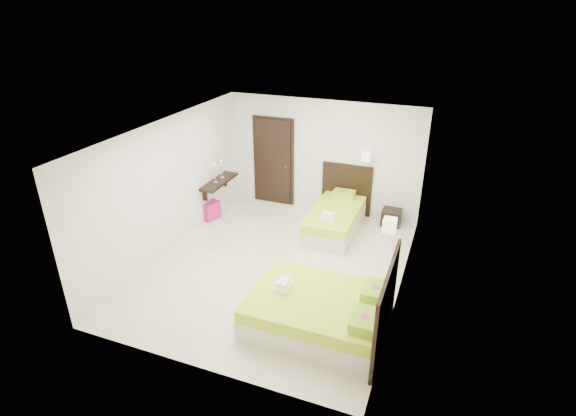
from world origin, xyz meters
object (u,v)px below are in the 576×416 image
(bed_single, at_px, (336,217))
(bed_double, at_px, (323,311))
(ottoman, at_px, (208,210))
(nightstand, at_px, (391,217))

(bed_single, xyz_separation_m, bed_double, (0.70, -3.20, 0.02))
(bed_single, relative_size, ottoman, 4.72)
(bed_double, bearing_deg, nightstand, 84.02)
(ottoman, bearing_deg, bed_single, 10.47)
(bed_single, relative_size, nightstand, 4.71)
(bed_single, distance_m, bed_double, 3.28)
(bed_double, bearing_deg, bed_single, 102.27)
(bed_single, height_order, ottoman, bed_single)
(bed_single, xyz_separation_m, nightstand, (1.10, 0.63, -0.11))
(nightstand, xyz_separation_m, ottoman, (-3.96, -1.16, 0.02))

